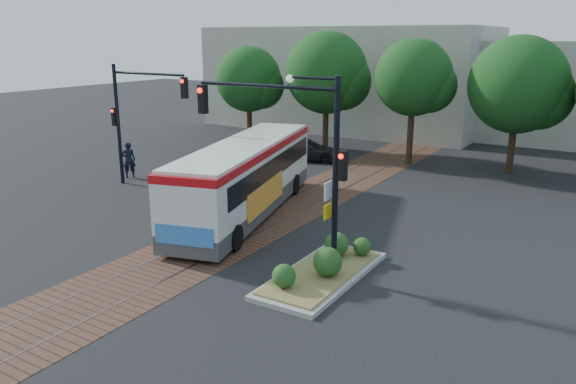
% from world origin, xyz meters
% --- Properties ---
extents(ground, '(120.00, 120.00, 0.00)m').
position_xyz_m(ground, '(0.00, 0.00, 0.00)').
color(ground, black).
rests_on(ground, ground).
extents(trackbed, '(3.60, 40.00, 0.02)m').
position_xyz_m(trackbed, '(0.00, 4.00, 0.01)').
color(trackbed, '#543226').
rests_on(trackbed, ground).
extents(tree_row, '(26.40, 5.60, 7.67)m').
position_xyz_m(tree_row, '(1.21, 16.42, 4.85)').
color(tree_row, '#382314').
rests_on(tree_row, ground).
extents(warehouses, '(40.00, 13.00, 8.00)m').
position_xyz_m(warehouses, '(-0.53, 28.75, 3.81)').
color(warehouses, '#ADA899').
rests_on(warehouses, ground).
extents(city_bus, '(5.33, 11.64, 3.06)m').
position_xyz_m(city_bus, '(-1.05, 3.13, 1.70)').
color(city_bus, '#414143').
rests_on(city_bus, ground).
extents(traffic_island, '(2.20, 5.20, 1.13)m').
position_xyz_m(traffic_island, '(4.82, -0.90, 0.33)').
color(traffic_island, gray).
rests_on(traffic_island, ground).
extents(signal_pole_main, '(5.49, 0.46, 6.00)m').
position_xyz_m(signal_pole_main, '(3.86, -0.81, 4.16)').
color(signal_pole_main, black).
rests_on(signal_pole_main, ground).
extents(signal_pole_left, '(4.99, 0.34, 6.00)m').
position_xyz_m(signal_pole_left, '(-8.37, 4.00, 3.86)').
color(signal_pole_left, black).
rests_on(signal_pole_left, ground).
extents(officer, '(0.82, 0.82, 1.92)m').
position_xyz_m(officer, '(-10.08, 5.03, 0.96)').
color(officer, black).
rests_on(officer, ground).
extents(parked_car, '(4.86, 3.20, 1.31)m').
position_xyz_m(parked_car, '(-4.27, 13.72, 0.65)').
color(parked_car, black).
rests_on(parked_car, ground).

